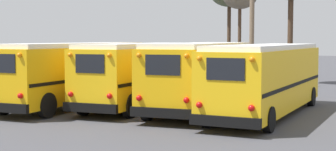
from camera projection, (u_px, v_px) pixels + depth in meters
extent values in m
plane|color=#424247|center=(164.00, 110.00, 23.49)|extent=(160.00, 160.00, 0.00)
cube|color=#EAAA0F|center=(76.00, 73.00, 25.10)|extent=(2.56, 10.39, 2.49)
cube|color=white|center=(76.00, 45.00, 25.00)|extent=(2.36, 9.97, 0.20)
cube|color=black|center=(2.00, 107.00, 20.40)|extent=(2.51, 0.23, 0.36)
cube|color=black|center=(2.00, 63.00, 20.30)|extent=(1.35, 0.04, 0.75)
sphere|color=red|center=(20.00, 96.00, 19.99)|extent=(0.22, 0.22, 0.22)
sphere|color=orange|center=(19.00, 55.00, 19.87)|extent=(0.18, 0.18, 0.18)
cube|color=black|center=(55.00, 76.00, 25.61)|extent=(0.13, 10.16, 0.14)
cube|color=black|center=(98.00, 77.00, 24.61)|extent=(0.13, 10.16, 0.14)
cylinder|color=black|center=(98.00, 87.00, 29.18)|extent=(0.29, 1.06, 1.06)
cylinder|color=black|center=(134.00, 89.00, 28.26)|extent=(0.29, 1.06, 1.06)
cylinder|color=black|center=(3.00, 103.00, 22.09)|extent=(0.29, 1.06, 1.06)
cylinder|color=black|center=(47.00, 105.00, 21.17)|extent=(0.29, 1.06, 1.06)
cube|color=yellow|center=(141.00, 74.00, 24.67)|extent=(2.51, 9.38, 2.49)
cube|color=white|center=(140.00, 45.00, 24.57)|extent=(2.32, 9.00, 0.20)
cube|color=black|center=(90.00, 108.00, 20.40)|extent=(2.42, 0.24, 0.36)
cube|color=black|center=(90.00, 64.00, 20.29)|extent=(1.30, 0.05, 0.75)
sphere|color=red|center=(71.00, 94.00, 20.69)|extent=(0.22, 0.22, 0.22)
sphere|color=orange|center=(70.00, 55.00, 20.57)|extent=(0.18, 0.18, 0.18)
sphere|color=red|center=(109.00, 96.00, 20.02)|extent=(0.22, 0.22, 0.22)
sphere|color=orange|center=(109.00, 55.00, 19.90)|extent=(0.18, 0.18, 0.18)
cube|color=black|center=(118.00, 77.00, 25.13)|extent=(0.16, 9.15, 0.14)
cube|color=black|center=(164.00, 78.00, 24.23)|extent=(0.16, 9.15, 0.14)
cylinder|color=black|center=(149.00, 89.00, 28.28)|extent=(0.30, 1.03, 1.02)
cylinder|color=black|center=(186.00, 90.00, 27.44)|extent=(0.30, 1.03, 1.02)
cylinder|color=black|center=(84.00, 103.00, 22.05)|extent=(0.30, 1.03, 1.02)
cylinder|color=black|center=(130.00, 106.00, 21.22)|extent=(0.30, 1.03, 1.02)
cube|color=#EAAA0F|center=(203.00, 75.00, 23.61)|extent=(2.94, 10.26, 2.51)
cube|color=white|center=(203.00, 45.00, 23.51)|extent=(2.72, 9.84, 0.20)
cube|color=black|center=(162.00, 113.00, 18.91)|extent=(2.54, 0.31, 0.36)
cube|color=black|center=(163.00, 65.00, 18.80)|extent=(1.37, 0.09, 0.75)
sphere|color=red|center=(139.00, 98.00, 19.19)|extent=(0.22, 0.22, 0.22)
sphere|color=orange|center=(139.00, 55.00, 19.07)|extent=(0.18, 0.18, 0.18)
sphere|color=red|center=(186.00, 100.00, 18.53)|extent=(0.22, 0.22, 0.22)
sphere|color=orange|center=(186.00, 56.00, 18.42)|extent=(0.18, 0.18, 0.18)
cube|color=black|center=(177.00, 78.00, 24.06)|extent=(0.47, 9.95, 0.14)
cube|color=black|center=(229.00, 79.00, 23.18)|extent=(0.47, 9.95, 0.14)
cylinder|color=black|center=(202.00, 90.00, 27.62)|extent=(0.33, 1.08, 1.06)
cylinder|color=black|center=(245.00, 91.00, 26.81)|extent=(0.33, 1.08, 1.06)
cylinder|color=black|center=(147.00, 107.00, 20.57)|extent=(0.33, 1.08, 1.06)
cylinder|color=black|center=(203.00, 110.00, 19.75)|extent=(0.33, 1.08, 1.06)
cube|color=yellow|center=(267.00, 79.00, 21.92)|extent=(2.99, 10.62, 2.50)
cube|color=white|center=(267.00, 47.00, 21.82)|extent=(2.77, 10.19, 0.20)
cube|color=black|center=(225.00, 122.00, 17.25)|extent=(2.52, 0.33, 0.36)
cube|color=black|center=(225.00, 69.00, 17.14)|extent=(1.35, 0.10, 0.75)
sphere|color=red|center=(199.00, 105.00, 17.61)|extent=(0.22, 0.22, 0.22)
sphere|color=orange|center=(199.00, 58.00, 17.49)|extent=(0.18, 0.18, 0.18)
sphere|color=red|center=(251.00, 108.00, 16.80)|extent=(0.22, 0.22, 0.22)
sphere|color=orange|center=(252.00, 59.00, 16.68)|extent=(0.18, 0.18, 0.18)
cube|color=black|center=(239.00, 82.00, 22.47)|extent=(0.54, 10.29, 0.14)
cube|color=black|center=(296.00, 84.00, 21.39)|extent=(0.54, 10.29, 0.14)
cylinder|color=black|center=(265.00, 94.00, 26.05)|extent=(0.33, 0.94, 0.92)
cylinder|color=black|center=(311.00, 96.00, 25.04)|extent=(0.33, 0.94, 0.92)
cylinder|color=black|center=(207.00, 115.00, 18.95)|extent=(0.33, 0.94, 0.92)
cylinder|color=black|center=(269.00, 119.00, 17.95)|extent=(0.33, 0.94, 0.92)
cylinder|color=#75604C|center=(252.00, 28.00, 34.36)|extent=(0.32, 0.32, 7.91)
cylinder|color=#473323|center=(239.00, 45.00, 37.58)|extent=(0.25, 0.25, 5.67)
cylinder|color=#473323|center=(229.00, 42.00, 40.02)|extent=(0.29, 0.29, 6.04)
cylinder|color=#473323|center=(290.00, 40.00, 36.95)|extent=(0.38, 0.38, 6.32)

